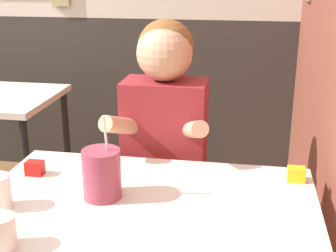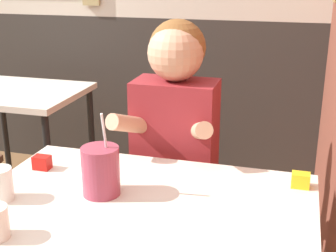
{
  "view_description": "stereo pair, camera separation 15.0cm",
  "coord_description": "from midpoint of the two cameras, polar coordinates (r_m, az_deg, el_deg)",
  "views": [
    {
      "loc": [
        1.07,
        -0.86,
        1.42
      ],
      "look_at": [
        0.83,
        0.54,
        0.94
      ],
      "focal_mm": 50.0,
      "sensor_mm": 36.0,
      "label": 1
    },
    {
      "loc": [
        1.22,
        -0.82,
        1.42
      ],
      "look_at": [
        0.83,
        0.54,
        0.94
      ],
      "focal_mm": 50.0,
      "sensor_mm": 36.0,
      "label": 2
    }
  ],
  "objects": [
    {
      "name": "main_table",
      "position": [
        1.49,
        -5.94,
        -12.15
      ],
      "size": [
        1.07,
        0.78,
        0.72
      ],
      "color": "beige",
      "rests_on": "ground_plane"
    },
    {
      "name": "person_seated",
      "position": [
        1.98,
        -2.56,
        -3.54
      ],
      "size": [
        0.42,
        0.42,
        1.23
      ],
      "color": "maroon",
      "rests_on": "ground_plane"
    },
    {
      "name": "cocktail_pitcher",
      "position": [
        1.51,
        -10.92,
        -5.81
      ],
      "size": [
        0.12,
        0.12,
        0.28
      ],
      "color": "#99384C",
      "rests_on": "main_table"
    },
    {
      "name": "glass_far_side",
      "position": [
        1.35,
        -22.82,
        -11.93
      ],
      "size": [
        0.08,
        0.08,
        0.09
      ],
      "color": "silver",
      "rests_on": "main_table"
    },
    {
      "name": "condiment_ketchup",
      "position": [
        1.75,
        -18.34,
        -4.93
      ],
      "size": [
        0.06,
        0.04,
        0.05
      ],
      "color": "#B7140F",
      "rests_on": "main_table"
    },
    {
      "name": "condiment_mustard",
      "position": [
        1.65,
        12.88,
        -5.82
      ],
      "size": [
        0.06,
        0.04,
        0.05
      ],
      "color": "yellow",
      "rests_on": "main_table"
    }
  ]
}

